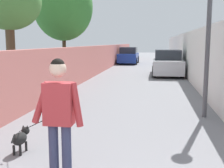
{
  "coord_description": "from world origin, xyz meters",
  "views": [
    {
      "loc": [
        -1.45,
        -0.91,
        1.97
      ],
      "look_at": [
        4.94,
        0.1,
        1.0
      ],
      "focal_mm": 44.42,
      "sensor_mm": 36.0,
      "label": 1
    }
  ],
  "objects": [
    {
      "name": "lamp_post",
      "position": [
        6.04,
        -2.23,
        2.7
      ],
      "size": [
        0.36,
        0.36,
        3.89
      ],
      "color": "#4C4C51",
      "rests_on": "ground"
    },
    {
      "name": "car_near",
      "position": [
        15.81,
        -1.63,
        0.72
      ],
      "size": [
        4.38,
        1.8,
        1.54
      ],
      "color": "silver",
      "rests_on": "ground"
    },
    {
      "name": "tree_left_near",
      "position": [
        7.5,
        4.04,
        3.3
      ],
      "size": [
        2.2,
        2.2,
        4.32
      ],
      "color": "brown",
      "rests_on": "ground"
    },
    {
      "name": "tree_left_mid",
      "position": [
        13.0,
        3.98,
        3.82
      ],
      "size": [
        3.12,
        3.12,
        5.58
      ],
      "color": "#473523",
      "rests_on": "ground"
    },
    {
      "name": "ground_plane",
      "position": [
        14.0,
        0.0,
        0.0
      ],
      "size": [
        80.0,
        80.0,
        0.0
      ],
      "primitive_type": "plane",
      "color": "gray"
    },
    {
      "name": "dog",
      "position": [
        3.02,
        1.46,
        0.27
      ],
      "size": [
        1.36,
        1.25,
        1.06
      ],
      "color": "black",
      "rests_on": "ground"
    },
    {
      "name": "wall_left",
      "position": [
        12.0,
        2.78,
        0.89
      ],
      "size": [
        48.0,
        0.3,
        1.77
      ],
      "primitive_type": "cube",
      "color": "#CC726B",
      "rests_on": "ground"
    },
    {
      "name": "car_far",
      "position": [
        24.7,
        1.63,
        0.71
      ],
      "size": [
        4.08,
        1.8,
        1.54
      ],
      "color": "navy",
      "rests_on": "ground"
    },
    {
      "name": "fence_right",
      "position": [
        12.0,
        -2.78,
        1.28
      ],
      "size": [
        48.0,
        0.3,
        2.55
      ],
      "primitive_type": "cube",
      "color": "white",
      "rests_on": "ground"
    },
    {
      "name": "person_skateboarder",
      "position": [
        1.94,
        0.33,
        1.07
      ],
      "size": [
        0.22,
        0.71,
        1.69
      ],
      "color": "#333859",
      "rests_on": "skateboard"
    }
  ]
}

